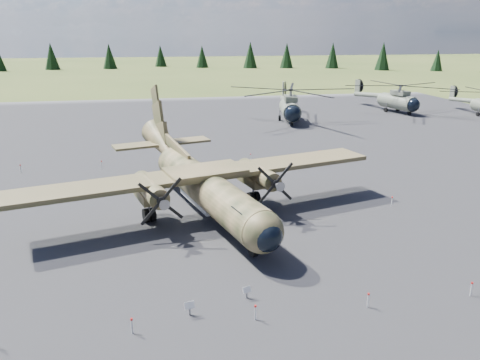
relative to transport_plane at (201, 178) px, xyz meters
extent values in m
plane|color=#5E652D|center=(-0.99, -2.04, -2.71)|extent=(500.00, 500.00, 0.00)
cube|color=#56555A|center=(-0.99, 7.96, -2.71)|extent=(120.00, 120.00, 0.04)
cylinder|color=#31371E|center=(0.39, -1.47, -0.45)|extent=(7.14, 17.77, 2.75)
sphere|color=#31371E|center=(2.63, -10.00, -0.45)|extent=(3.29, 3.29, 2.69)
sphere|color=black|center=(2.77, -10.53, -0.50)|extent=(2.41, 2.41, 1.98)
cube|color=black|center=(2.23, -8.49, 0.29)|extent=(2.30, 2.02, 0.54)
cone|color=#31371E|center=(-2.55, 9.72, 0.58)|extent=(4.32, 7.20, 4.13)
cube|color=#ADB0B2|center=(0.14, -0.52, -1.58)|extent=(3.30, 6.16, 0.49)
cube|color=#333A1E|center=(0.26, -0.99, 0.68)|extent=(28.35, 10.45, 0.34)
cube|color=#31371E|center=(0.26, -0.99, 0.89)|extent=(6.59, 4.91, 0.34)
cylinder|color=#31371E|center=(-3.93, -2.40, 0.14)|extent=(2.72, 5.31, 1.47)
cube|color=#31371E|center=(-4.13, -1.64, -0.50)|extent=(2.27, 3.60, 0.78)
cone|color=gray|center=(-3.12, -5.48, 0.14)|extent=(0.95, 1.04, 0.75)
cylinder|color=black|center=(-4.13, -1.64, -2.17)|extent=(1.11, 1.26, 1.08)
cylinder|color=#31371E|center=(4.60, -0.16, 0.14)|extent=(2.72, 5.31, 1.47)
cube|color=#31371E|center=(4.40, 0.60, -0.50)|extent=(2.27, 3.60, 0.78)
cone|color=gray|center=(5.41, -3.24, 0.14)|extent=(0.95, 1.04, 0.75)
cylinder|color=black|center=(4.40, 0.60, -2.17)|extent=(1.11, 1.26, 1.08)
cube|color=#31371E|center=(-1.61, 6.12, 1.17)|extent=(2.15, 7.23, 1.65)
cube|color=#333A1E|center=(-2.68, 10.20, 0.63)|extent=(9.65, 4.48, 0.22)
cylinder|color=gray|center=(2.33, -8.87, -1.46)|extent=(0.17, 0.17, 0.88)
cylinder|color=black|center=(2.33, -8.87, -2.17)|extent=(0.56, 0.97, 0.92)
cylinder|color=slate|center=(18.02, 36.00, -0.66)|extent=(4.18, 8.32, 2.76)
sphere|color=black|center=(17.29, 32.10, -0.72)|extent=(2.96, 2.96, 2.54)
sphere|color=slate|center=(18.76, 39.90, -0.66)|extent=(2.96, 2.96, 2.54)
cube|color=slate|center=(17.94, 35.57, 1.10)|extent=(2.50, 3.82, 0.83)
cylinder|color=gray|center=(17.94, 35.57, 1.93)|extent=(0.46, 0.46, 1.10)
cylinder|color=slate|center=(19.53, 43.97, -0.28)|extent=(2.66, 9.43, 1.58)
cube|color=slate|center=(20.29, 48.04, 1.10)|extent=(0.52, 1.56, 2.65)
cylinder|color=black|center=(20.67, 47.96, 1.10)|extent=(0.60, 2.83, 2.87)
cylinder|color=black|center=(17.41, 32.75, -2.26)|extent=(0.44, 0.79, 0.75)
cylinder|color=black|center=(16.80, 37.58, -2.26)|extent=(0.49, 0.93, 0.88)
cylinder|color=gray|center=(16.80, 37.58, -1.69)|extent=(0.18, 0.18, 1.60)
cylinder|color=black|center=(19.73, 37.03, -2.26)|extent=(0.49, 0.93, 0.88)
cylinder|color=gray|center=(19.73, 37.03, -1.69)|extent=(0.18, 0.18, 1.60)
cylinder|color=slate|center=(39.39, 41.22, -0.80)|extent=(4.23, 7.81, 2.57)
sphere|color=black|center=(40.25, 37.62, -0.85)|extent=(2.85, 2.85, 2.37)
sphere|color=slate|center=(38.52, 44.83, -0.80)|extent=(2.85, 2.85, 2.37)
cube|color=slate|center=(39.48, 40.82, 0.85)|extent=(2.47, 3.61, 0.77)
cylinder|color=gray|center=(39.48, 40.82, 1.62)|extent=(0.45, 0.45, 1.03)
cylinder|color=slate|center=(37.63, 48.58, -0.44)|extent=(2.89, 8.75, 1.47)
cube|color=slate|center=(36.73, 52.34, 0.85)|extent=(0.56, 1.45, 2.47)
cylinder|color=black|center=(37.08, 52.42, 0.85)|extent=(0.68, 2.62, 2.68)
cylinder|color=black|center=(40.10, 38.22, -2.29)|extent=(0.44, 0.75, 0.70)
cylinder|color=black|center=(37.75, 42.10, -2.29)|extent=(0.49, 0.87, 0.82)
cylinder|color=gray|center=(37.75, 42.10, -1.75)|extent=(0.17, 0.17, 1.49)
cylinder|color=black|center=(40.45, 42.75, -2.29)|extent=(0.49, 0.87, 0.82)
cylinder|color=gray|center=(40.45, 42.75, -1.75)|extent=(0.17, 0.17, 1.49)
sphere|color=slate|center=(52.23, 37.37, -1.05)|extent=(2.14, 2.14, 2.06)
cylinder|color=slate|center=(52.09, 40.73, -0.74)|extent=(1.06, 7.67, 1.28)
cube|color=slate|center=(51.96, 44.09, 0.38)|extent=(0.25, 1.26, 2.15)
cylinder|color=black|center=(52.27, 44.10, 0.38)|extent=(0.15, 2.33, 2.33)
cylinder|color=black|center=(51.11, 35.18, -2.35)|extent=(0.30, 0.73, 0.72)
cylinder|color=gray|center=(51.11, 35.18, -1.88)|extent=(0.13, 0.13, 1.30)
cube|color=gray|center=(-2.18, -14.52, -2.39)|extent=(0.11, 0.11, 0.63)
cube|color=silver|center=(-2.18, -14.57, -2.09)|extent=(0.54, 0.31, 0.35)
cube|color=gray|center=(0.98, -13.47, -2.43)|extent=(0.10, 0.10, 0.55)
cube|color=silver|center=(0.98, -13.52, -2.17)|extent=(0.47, 0.29, 0.31)
cylinder|color=silver|center=(-4.99, -15.54, -2.31)|extent=(0.07, 0.07, 0.80)
cylinder|color=red|center=(-4.99, -15.54, -1.91)|extent=(0.12, 0.12, 0.10)
cylinder|color=silver|center=(1.01, -15.54, -2.31)|extent=(0.07, 0.07, 0.80)
cylinder|color=red|center=(1.01, -15.54, -1.91)|extent=(0.12, 0.12, 0.10)
cylinder|color=silver|center=(7.01, -15.54, -2.31)|extent=(0.07, 0.07, 0.80)
cylinder|color=red|center=(7.01, -15.54, -1.91)|extent=(0.12, 0.12, 0.10)
cylinder|color=silver|center=(13.01, -15.54, -2.31)|extent=(0.07, 0.07, 0.80)
cylinder|color=red|center=(13.01, -15.54, -1.91)|extent=(0.12, 0.12, 0.10)
cylinder|color=silver|center=(-16.99, 13.96, -2.31)|extent=(0.07, 0.07, 0.80)
cylinder|color=red|center=(-16.99, 13.96, -1.91)|extent=(0.12, 0.12, 0.10)
cylinder|color=silver|center=(-8.99, 13.96, -2.31)|extent=(0.07, 0.07, 0.80)
cylinder|color=red|center=(-8.99, 13.96, -1.91)|extent=(0.12, 0.12, 0.10)
cylinder|color=silver|center=(-0.99, 13.96, -2.31)|extent=(0.07, 0.07, 0.80)
cylinder|color=red|center=(-0.99, 13.96, -1.91)|extent=(0.12, 0.12, 0.10)
cylinder|color=silver|center=(7.01, 13.96, -2.31)|extent=(0.07, 0.07, 0.80)
cylinder|color=red|center=(7.01, 13.96, -1.91)|extent=(0.12, 0.12, 0.10)
cylinder|color=silver|center=(15.01, 13.96, -2.31)|extent=(0.07, 0.07, 0.80)
cylinder|color=red|center=(15.01, 13.96, -1.91)|extent=(0.12, 0.12, 0.10)
cylinder|color=silver|center=(15.51, -2.04, -2.31)|extent=(0.07, 0.07, 0.80)
cylinder|color=red|center=(15.51, -2.04, -1.91)|extent=(0.12, 0.12, 0.10)
cone|color=black|center=(100.50, 124.83, 1.16)|extent=(4.33, 4.33, 7.73)
cone|color=black|center=(83.05, 133.16, 2.41)|extent=(5.73, 5.73, 10.23)
cone|color=black|center=(68.06, 145.86, 2.25)|extent=(5.55, 5.55, 9.92)
cone|color=black|center=(50.47, 150.14, 2.14)|extent=(5.42, 5.42, 9.68)
cone|color=black|center=(36.22, 152.78, 2.38)|extent=(5.69, 5.69, 10.16)
cone|color=black|center=(17.58, 158.44, 1.64)|extent=(4.87, 4.87, 8.70)
cone|color=black|center=(1.27, 167.30, 1.63)|extent=(4.85, 4.85, 8.67)
cone|color=black|center=(-18.58, 158.61, 2.06)|extent=(5.33, 5.33, 9.53)
cone|color=black|center=(-39.92, 158.46, 2.27)|extent=(5.57, 5.57, 9.94)
camera|label=1|loc=(-3.49, -35.19, 11.04)|focal=35.00mm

